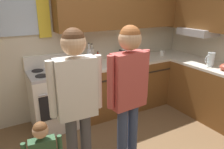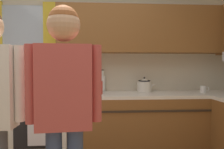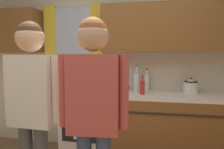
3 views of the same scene
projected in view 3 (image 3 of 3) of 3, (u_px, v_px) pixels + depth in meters
The scene contains 9 objects.
back_wall_unit at pixel (126, 50), 3.20m from camera, with size 4.60×0.42×2.60m.
stove_oven at pixel (90, 122), 3.12m from camera, with size 0.66×0.67×1.10m.
bottle_milk_white at pixel (147, 82), 3.13m from camera, with size 0.08×0.08×0.31m.
bottle_tall_clear at pixel (136, 82), 2.98m from camera, with size 0.07×0.07×0.37m.
bottle_sauce_red at pixel (142, 87), 2.84m from camera, with size 0.06×0.06×0.25m.
mug_cobalt_blue at pixel (124, 87), 3.19m from camera, with size 0.11×0.07×0.08m.
stovetop_kettle at pixel (191, 86), 2.92m from camera, with size 0.27×0.20×0.21m.
adult_holding_child at pixel (32, 98), 1.81m from camera, with size 0.52×0.23×1.67m.
adult_in_plaid at pixel (93, 103), 1.64m from camera, with size 0.52×0.23×1.68m.
Camera 3 is at (0.53, -1.37, 1.41)m, focal length 35.73 mm.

